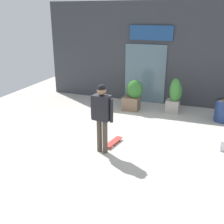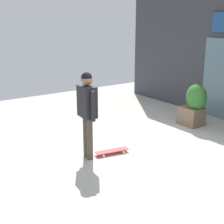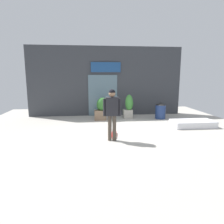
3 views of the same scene
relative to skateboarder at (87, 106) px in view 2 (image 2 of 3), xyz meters
name	(u,v)px [view 2 (image 2 of 3)]	position (x,y,z in m)	size (l,w,h in m)	color
ground_plane	(138,147)	(0.17, 1.18, -1.10)	(12.00, 12.00, 0.00)	#B2ADA3
skateboarder	(87,106)	(0.00, 0.00, 0.00)	(0.61, 0.30, 1.77)	#4C4238
skateboard	(112,151)	(0.12, 0.51, -1.03)	(0.32, 0.75, 0.08)	red
planter_box_left	(195,104)	(-0.17, 3.40, -0.50)	(0.71, 0.56, 1.14)	brown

